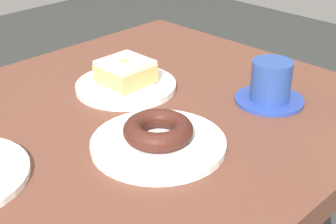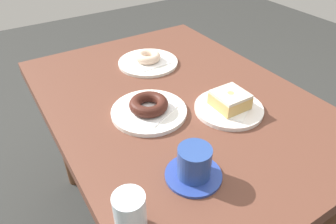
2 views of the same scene
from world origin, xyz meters
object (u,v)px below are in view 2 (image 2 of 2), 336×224
at_px(water_glass, 130,214).
at_px(coffee_cup, 194,165).
at_px(plate_sugar_ring, 148,62).
at_px(plate_chocolate_ring, 149,111).
at_px(donut_chocolate_ring, 149,104).
at_px(plate_glazed_square, 229,108).
at_px(donut_glazed_square, 230,100).
at_px(donut_sugar_ring, 148,57).

xyz_separation_m(water_glass, coffee_cup, (0.05, -0.19, -0.01)).
xyz_separation_m(plate_sugar_ring, coffee_cup, (-0.58, 0.20, 0.03)).
bearing_deg(plate_chocolate_ring, coffee_cup, 172.99).
relative_size(donut_chocolate_ring, plate_glazed_square, 0.56).
xyz_separation_m(plate_glazed_square, plate_sugar_ring, (0.41, 0.06, -0.00)).
height_order(donut_glazed_square, water_glass, water_glass).
distance_m(plate_chocolate_ring, donut_chocolate_ring, 0.03).
distance_m(donut_glazed_square, donut_sugar_ring, 0.42).
bearing_deg(plate_glazed_square, donut_chocolate_ring, 61.56).
height_order(donut_chocolate_ring, donut_glazed_square, donut_glazed_square).
height_order(plate_chocolate_ring, coffee_cup, coffee_cup).
xyz_separation_m(donut_chocolate_ring, donut_sugar_ring, (0.29, -0.16, -0.00)).
height_order(plate_glazed_square, donut_sugar_ring, donut_sugar_ring).
bearing_deg(water_glass, coffee_cup, -75.57).
distance_m(donut_glazed_square, coffee_cup, 0.31).
height_order(plate_chocolate_ring, plate_sugar_ring, plate_chocolate_ring).
distance_m(plate_sugar_ring, coffee_cup, 0.61).
xyz_separation_m(plate_chocolate_ring, coffee_cup, (-0.29, 0.04, 0.03)).
relative_size(donut_chocolate_ring, water_glass, 1.20).
distance_m(plate_chocolate_ring, plate_sugar_ring, 0.34).
bearing_deg(plate_chocolate_ring, plate_glazed_square, -118.44).
xyz_separation_m(plate_glazed_square, water_glass, (-0.22, 0.45, 0.04)).
distance_m(donut_chocolate_ring, water_glass, 0.41).
relative_size(plate_chocolate_ring, water_glass, 2.34).
xyz_separation_m(plate_chocolate_ring, donut_sugar_ring, (0.29, -0.16, 0.02)).
relative_size(donut_sugar_ring, coffee_cup, 0.71).
bearing_deg(donut_sugar_ring, coffee_cup, 161.38).
height_order(donut_chocolate_ring, donut_sugar_ring, donut_chocolate_ring).
bearing_deg(water_glass, donut_chocolate_ring, -34.30).
bearing_deg(donut_chocolate_ring, plate_glazed_square, -118.44).
bearing_deg(donut_chocolate_ring, donut_sugar_ring, -28.58).
bearing_deg(donut_chocolate_ring, coffee_cup, 172.99).
relative_size(plate_chocolate_ring, donut_chocolate_ring, 1.95).
height_order(plate_glazed_square, plate_sugar_ring, plate_glazed_square).
distance_m(donut_glazed_square, water_glass, 0.50).
height_order(donut_chocolate_ring, water_glass, water_glass).
xyz_separation_m(donut_glazed_square, donut_sugar_ring, (0.41, 0.06, -0.01)).
xyz_separation_m(donut_chocolate_ring, plate_glazed_square, (-0.12, -0.22, -0.03)).
relative_size(donut_sugar_ring, water_glass, 1.00).
xyz_separation_m(donut_glazed_square, water_glass, (-0.22, 0.45, 0.01)).
bearing_deg(plate_sugar_ring, plate_glazed_square, -171.52).
distance_m(donut_chocolate_ring, donut_glazed_square, 0.25).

